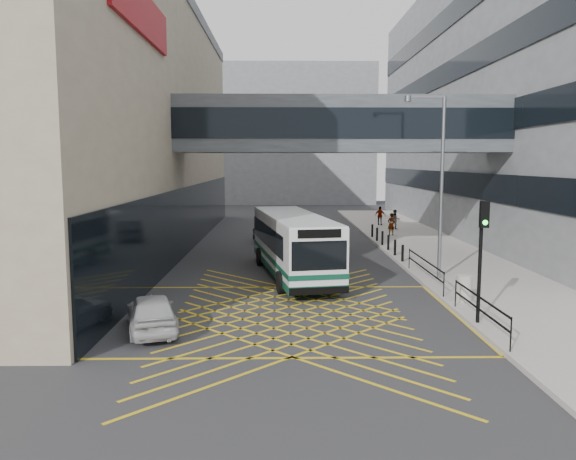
{
  "coord_description": "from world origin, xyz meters",
  "views": [
    {
      "loc": [
        -0.32,
        -19.69,
        5.47
      ],
      "look_at": [
        0.0,
        4.0,
        2.6
      ],
      "focal_mm": 35.0,
      "sensor_mm": 36.0,
      "label": 1
    }
  ],
  "objects_px": {
    "traffic_light": "(482,244)",
    "pedestrian_b": "(395,220)",
    "bus": "(293,243)",
    "car_white": "(152,312)",
    "pedestrian_c": "(380,216)",
    "litter_bin": "(464,288)",
    "car_silver": "(315,231)",
    "street_lamp": "(438,176)",
    "pedestrian_a": "(391,224)",
    "car_dark": "(274,230)"
  },
  "relations": [
    {
      "from": "car_white",
      "to": "bus",
      "type": "bearing_deg",
      "value": -134.45
    },
    {
      "from": "litter_bin",
      "to": "pedestrian_a",
      "type": "xyz_separation_m",
      "value": [
        1.01,
        19.53,
        0.31
      ]
    },
    {
      "from": "bus",
      "to": "pedestrian_c",
      "type": "xyz_separation_m",
      "value": [
        7.89,
        20.58,
        -0.65
      ]
    },
    {
      "from": "traffic_light",
      "to": "pedestrian_b",
      "type": "height_order",
      "value": "traffic_light"
    },
    {
      "from": "pedestrian_b",
      "to": "pedestrian_c",
      "type": "relative_size",
      "value": 0.98
    },
    {
      "from": "pedestrian_a",
      "to": "pedestrian_c",
      "type": "relative_size",
      "value": 1.02
    },
    {
      "from": "bus",
      "to": "pedestrian_a",
      "type": "xyz_separation_m",
      "value": [
        7.49,
        13.83,
        -0.63
      ]
    },
    {
      "from": "bus",
      "to": "pedestrian_b",
      "type": "distance_m",
      "value": 19.39
    },
    {
      "from": "car_silver",
      "to": "bus",
      "type": "bearing_deg",
      "value": 84.32
    },
    {
      "from": "car_dark",
      "to": "pedestrian_c",
      "type": "xyz_separation_m",
      "value": [
        8.92,
        7.95,
        0.24
      ]
    },
    {
      "from": "bus",
      "to": "car_white",
      "type": "xyz_separation_m",
      "value": [
        -4.77,
        -8.94,
        -0.95
      ]
    },
    {
      "from": "traffic_light",
      "to": "pedestrian_a",
      "type": "distance_m",
      "value": 22.69
    },
    {
      "from": "traffic_light",
      "to": "litter_bin",
      "type": "relative_size",
      "value": 4.1
    },
    {
      "from": "bus",
      "to": "traffic_light",
      "type": "height_order",
      "value": "traffic_light"
    },
    {
      "from": "street_lamp",
      "to": "pedestrian_c",
      "type": "bearing_deg",
      "value": 86.17
    },
    {
      "from": "pedestrian_a",
      "to": "pedestrian_b",
      "type": "xyz_separation_m",
      "value": [
        1.05,
        3.57,
        -0.03
      ]
    },
    {
      "from": "car_dark",
      "to": "traffic_light",
      "type": "bearing_deg",
      "value": 128.15
    },
    {
      "from": "bus",
      "to": "pedestrian_a",
      "type": "bearing_deg",
      "value": 51.78
    },
    {
      "from": "litter_bin",
      "to": "pedestrian_c",
      "type": "relative_size",
      "value": 0.63
    },
    {
      "from": "street_lamp",
      "to": "litter_bin",
      "type": "bearing_deg",
      "value": -91.12
    },
    {
      "from": "car_silver",
      "to": "pedestrian_a",
      "type": "distance_m",
      "value": 6.32
    },
    {
      "from": "bus",
      "to": "street_lamp",
      "type": "bearing_deg",
      "value": -21.54
    },
    {
      "from": "bus",
      "to": "car_silver",
      "type": "bearing_deg",
      "value": 71.22
    },
    {
      "from": "pedestrian_c",
      "to": "traffic_light",
      "type": "bearing_deg",
      "value": 108.56
    },
    {
      "from": "car_dark",
      "to": "car_silver",
      "type": "xyz_separation_m",
      "value": [
        2.8,
        -1.46,
        0.07
      ]
    },
    {
      "from": "bus",
      "to": "car_dark",
      "type": "distance_m",
      "value": 12.7
    },
    {
      "from": "bus",
      "to": "pedestrian_c",
      "type": "relative_size",
      "value": 6.9
    },
    {
      "from": "car_white",
      "to": "pedestrian_a",
      "type": "bearing_deg",
      "value": -134.66
    },
    {
      "from": "litter_bin",
      "to": "car_silver",
      "type": "bearing_deg",
      "value": 105.62
    },
    {
      "from": "pedestrian_a",
      "to": "car_dark",
      "type": "bearing_deg",
      "value": -18.81
    },
    {
      "from": "car_white",
      "to": "car_silver",
      "type": "distance_m",
      "value": 21.14
    },
    {
      "from": "bus",
      "to": "car_silver",
      "type": "relative_size",
      "value": 2.17
    },
    {
      "from": "car_dark",
      "to": "litter_bin",
      "type": "distance_m",
      "value": 19.8
    },
    {
      "from": "car_white",
      "to": "traffic_light",
      "type": "xyz_separation_m",
      "value": [
        10.75,
        0.2,
        2.16
      ]
    },
    {
      "from": "traffic_light",
      "to": "pedestrian_b",
      "type": "distance_m",
      "value": 26.33
    },
    {
      "from": "traffic_light",
      "to": "car_silver",
      "type": "bearing_deg",
      "value": 102.13
    },
    {
      "from": "traffic_light",
      "to": "street_lamp",
      "type": "height_order",
      "value": "street_lamp"
    },
    {
      "from": "car_white",
      "to": "street_lamp",
      "type": "relative_size",
      "value": 0.49
    },
    {
      "from": "bus",
      "to": "street_lamp",
      "type": "relative_size",
      "value": 1.32
    },
    {
      "from": "traffic_light",
      "to": "litter_bin",
      "type": "xyz_separation_m",
      "value": [
        0.5,
        3.04,
        -2.15
      ]
    },
    {
      "from": "car_white",
      "to": "pedestrian_c",
      "type": "relative_size",
      "value": 2.56
    },
    {
      "from": "pedestrian_b",
      "to": "car_silver",
      "type": "bearing_deg",
      "value": -142.54
    },
    {
      "from": "street_lamp",
      "to": "car_dark",
      "type": "bearing_deg",
      "value": 118.12
    },
    {
      "from": "car_dark",
      "to": "litter_bin",
      "type": "height_order",
      "value": "car_dark"
    },
    {
      "from": "bus",
      "to": "pedestrian_b",
      "type": "relative_size",
      "value": 7.01
    },
    {
      "from": "car_dark",
      "to": "pedestrian_c",
      "type": "height_order",
      "value": "pedestrian_c"
    },
    {
      "from": "car_dark",
      "to": "street_lamp",
      "type": "bearing_deg",
      "value": 138.41
    },
    {
      "from": "traffic_light",
      "to": "pedestrian_a",
      "type": "xyz_separation_m",
      "value": [
        1.51,
        22.57,
        -1.84
      ]
    },
    {
      "from": "traffic_light",
      "to": "pedestrian_c",
      "type": "height_order",
      "value": "traffic_light"
    },
    {
      "from": "bus",
      "to": "litter_bin",
      "type": "height_order",
      "value": "bus"
    }
  ]
}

